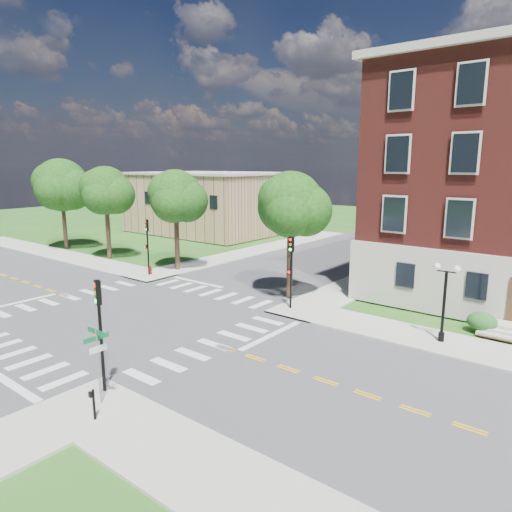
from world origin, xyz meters
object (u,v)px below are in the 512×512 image
Objects in this scene: traffic_signal_ne at (291,263)px; street_sign_pole at (98,351)px; twin_lamp_west at (444,298)px; fire_hydrant at (150,270)px; traffic_signal_se at (100,322)px; push_button_post at (93,403)px; traffic_signal_nw at (147,240)px.

traffic_signal_ne is 1.55× the size of street_sign_pole.
twin_lamp_west is 5.64× the size of fire_hydrant.
push_button_post is (1.63, -1.51, -2.39)m from traffic_signal_se.
traffic_signal_nw is 1.13× the size of twin_lamp_west.
twin_lamp_west is at bearing 0.23° from traffic_signal_nw.
traffic_signal_nw is 1.55× the size of street_sign_pole.
street_sign_pole is (-8.69, -15.15, -0.21)m from twin_lamp_west.
push_button_post is at bearing -116.03° from twin_lamp_west.
fire_hydrant is at bearing 115.55° from traffic_signal_nw.
traffic_signal_ne is (-0.19, 14.25, 0.00)m from traffic_signal_se.
traffic_signal_se is 1.55× the size of street_sign_pole.
street_sign_pole is 4.13× the size of fire_hydrant.
traffic_signal_nw reaches higher than fire_hydrant.
traffic_signal_se reaches higher than street_sign_pole.
traffic_signal_nw is at bearing -64.45° from fire_hydrant.
push_button_post is at bearing -43.98° from fire_hydrant.
twin_lamp_west reaches higher than street_sign_pole.
traffic_signal_ne is at bearing 96.57° from push_button_post.
fire_hydrant is (-0.13, 0.27, -2.72)m from traffic_signal_nw.
push_button_post is at bearing -44.62° from street_sign_pole.
push_button_post is at bearing -83.43° from traffic_signal_ne.
traffic_signal_nw is 2.74m from fire_hydrant.
traffic_signal_ne is at bearing -1.60° from fire_hydrant.
traffic_signal_se is 3.26m from push_button_post.
traffic_signal_ne and traffic_signal_nw have the same top height.
twin_lamp_west is 24.66m from fire_hydrant.
twin_lamp_west is at bearing 63.97° from push_button_post.
traffic_signal_nw is at bearing 136.33° from street_sign_pole.
push_button_post is (-7.82, -16.01, -1.73)m from twin_lamp_west.
traffic_signal_ne is 1.00× the size of traffic_signal_nw.
traffic_signal_nw is at bearing -179.77° from twin_lamp_west.
twin_lamp_west is at bearing 60.16° from street_sign_pole.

